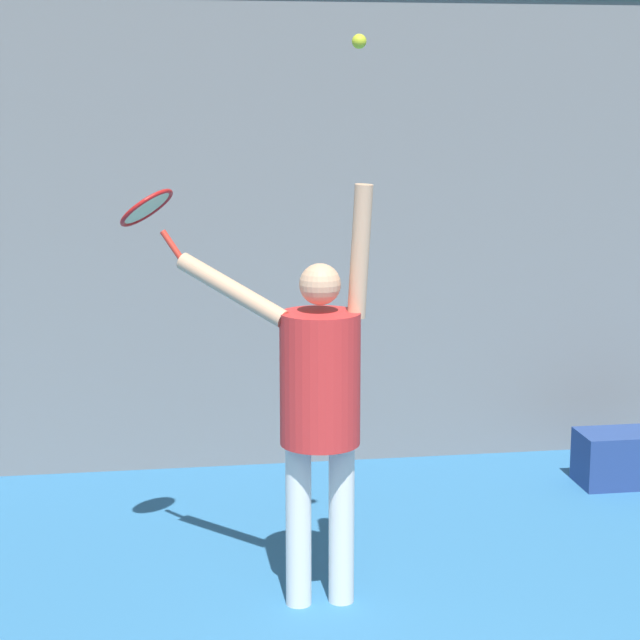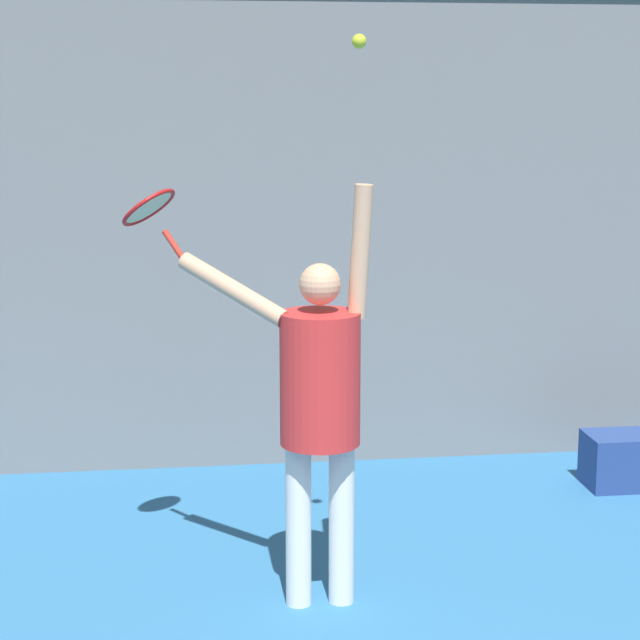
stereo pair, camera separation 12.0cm
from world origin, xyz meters
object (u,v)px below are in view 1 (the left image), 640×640
tennis_ball (359,41)px  equipment_bag (636,457)px  tennis_player (318,394)px  tennis_racket (148,211)px

tennis_ball → equipment_bag: (2.19, 1.56, -2.62)m
tennis_ball → tennis_player: bearing=167.5°
tennis_player → equipment_bag: bearing=32.6°
tennis_racket → tennis_player: bearing=-30.6°
tennis_player → equipment_bag: 2.96m
tennis_racket → tennis_ball: bearing=-27.6°
tennis_player → tennis_racket: (-0.80, 0.48, 0.87)m
tennis_player → tennis_ball: size_ratio=30.90×
tennis_racket → equipment_bag: 3.79m
equipment_bag → tennis_racket: bearing=-161.9°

